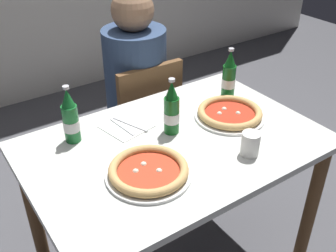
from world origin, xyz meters
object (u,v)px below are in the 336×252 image
Objects in this scene: diner_seated at (137,101)px; beer_bottle_right at (172,110)px; pizza_marinara_far at (149,171)px; beer_bottle_left at (229,77)px; pizza_margherita_near at (230,113)px; dining_table_main at (175,164)px; paper_cup at (250,144)px; napkin_with_cutlery at (126,126)px; chair_behind_table at (142,120)px; beer_bottle_center at (70,118)px.

diner_seated is 0.67m from beer_bottle_right.
beer_bottle_left is at bearing 25.22° from pizza_marinara_far.
diner_seated reaches higher than beer_bottle_right.
pizza_marinara_far is at bearing -164.50° from pizza_margherita_near.
beer_bottle_right is (0.24, 0.19, 0.08)m from pizza_marinara_far.
pizza_marinara_far is (-0.20, -0.12, 0.14)m from dining_table_main.
paper_cup is at bearing -62.28° from beer_bottle_right.
pizza_margherita_near is at bearing -24.75° from napkin_with_cutlery.
beer_bottle_right reaches higher than napkin_with_cutlery.
chair_behind_table is 0.57m from napkin_with_cutlery.
beer_bottle_center reaches higher than chair_behind_table.
dining_table_main is 0.53m from beer_bottle_left.
diner_seated reaches higher than paper_cup.
beer_bottle_center is (-0.54, -0.42, 0.27)m from diner_seated.
beer_bottle_center reaches higher than pizza_marinara_far.
pizza_margherita_near is (0.11, -0.64, 0.19)m from diner_seated.
beer_bottle_center reaches higher than dining_table_main.
dining_table_main is at bearing 129.45° from paper_cup.
chair_behind_table is 8.95× the size of paper_cup.
pizza_margherita_near is 1.26× the size of beer_bottle_center.
pizza_margherita_near is 0.30m from beer_bottle_right.
pizza_margherita_near is 1.26× the size of beer_bottle_left.
diner_seated is 0.92m from paper_cup.
beer_bottle_right reaches higher than paper_cup.
pizza_marinara_far is (-0.40, -0.73, 0.29)m from chair_behind_table.
napkin_with_cutlery is (0.23, -0.03, -0.10)m from beer_bottle_center.
paper_cup reaches higher than dining_table_main.
chair_behind_table is 3.99× the size of napkin_with_cutlery.
paper_cup is (0.39, -0.11, 0.03)m from pizza_marinara_far.
beer_bottle_right is 0.22m from napkin_with_cutlery.
pizza_margherita_near is at bearing 101.64° from chair_behind_table.
beer_bottle_center reaches higher than napkin_with_cutlery.
paper_cup is (-0.25, -0.41, -0.06)m from beer_bottle_left.
chair_behind_table reaches higher than pizza_margherita_near.
paper_cup is at bearing 90.13° from chair_behind_table.
pizza_marinara_far is 0.41m from paper_cup.
pizza_margherita_near is 0.46m from napkin_with_cutlery.
pizza_margherita_near is 0.22m from beer_bottle_left.
beer_bottle_center is at bearing -142.31° from diner_seated.
paper_cup is (0.16, -0.30, -0.06)m from beer_bottle_right.
dining_table_main is 5.64× the size of napkin_with_cutlery.
diner_seated is 0.57m from napkin_with_cutlery.
paper_cup is at bearing -42.10° from beer_bottle_center.
dining_table_main is 0.99× the size of diner_seated.
diner_seated is 4.89× the size of beer_bottle_left.
chair_behind_table is 2.72× the size of pizza_margherita_near.
napkin_with_cutlery is at bearing 123.75° from paper_cup.
paper_cup reaches higher than pizza_margherita_near.
pizza_margherita_near reaches higher than napkin_with_cutlery.
beer_bottle_right reaches higher than pizza_margherita_near.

